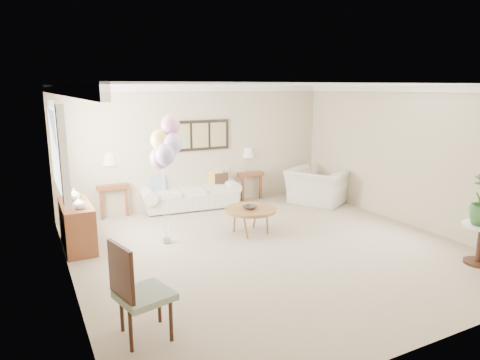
{
  "coord_description": "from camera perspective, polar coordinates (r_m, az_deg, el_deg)",
  "views": [
    {
      "loc": [
        -3.43,
        -5.59,
        2.57
      ],
      "look_at": [
        -0.25,
        0.6,
        1.05
      ],
      "focal_mm": 32.0,
      "sensor_mm": 36.0,
      "label": 1
    }
  ],
  "objects": [
    {
      "name": "ground_plane",
      "position": [
        7.04,
        4.08,
        -9.11
      ],
      "size": [
        6.0,
        6.0,
        0.0
      ],
      "primitive_type": "plane",
      "color": "tan"
    },
    {
      "name": "room_shell",
      "position": [
        6.65,
        3.07,
        4.14
      ],
      "size": [
        6.04,
        6.04,
        2.6
      ],
      "color": "#C3B28F",
      "rests_on": "ground"
    },
    {
      "name": "wall_art_triptych",
      "position": [
        9.27,
        -5.35,
        5.95
      ],
      "size": [
        1.35,
        0.06,
        0.65
      ],
      "color": "black",
      "rests_on": "ground"
    },
    {
      "name": "sofa",
      "position": [
        9.34,
        -6.69,
        -1.74
      ],
      "size": [
        2.23,
        0.98,
        0.8
      ],
      "color": "silver",
      "rests_on": "ground"
    },
    {
      "name": "end_table_left",
      "position": [
        9.05,
        -16.78,
        -1.04
      ],
      "size": [
        0.62,
        0.56,
        0.67
      ],
      "color": "brown",
      "rests_on": "ground"
    },
    {
      "name": "end_table_right",
      "position": [
        10.01,
        0.99,
        0.62
      ],
      "size": [
        0.59,
        0.54,
        0.65
      ],
      "color": "brown",
      "rests_on": "ground"
    },
    {
      "name": "lamp_left",
      "position": [
        8.93,
        -17.02,
        2.65
      ],
      "size": [
        0.36,
        0.36,
        0.63
      ],
      "color": "gray",
      "rests_on": "end_table_left"
    },
    {
      "name": "lamp_right",
      "position": [
        9.92,
        1.0,
        3.59
      ],
      "size": [
        0.31,
        0.31,
        0.55
      ],
      "color": "gray",
      "rests_on": "end_table_right"
    },
    {
      "name": "coffee_table",
      "position": [
        7.6,
        1.44,
        -4.07
      ],
      "size": [
        0.91,
        0.91,
        0.46
      ],
      "color": "#8F5D33",
      "rests_on": "ground"
    },
    {
      "name": "decor_bowl",
      "position": [
        7.55,
        1.33,
        -3.67
      ],
      "size": [
        0.32,
        0.32,
        0.06
      ],
      "primitive_type": "imported",
      "rotation": [
        0.0,
        0.0,
        0.43
      ],
      "color": "#312821",
      "rests_on": "coffee_table"
    },
    {
      "name": "armchair",
      "position": [
        9.73,
        10.18,
        -0.86
      ],
      "size": [
        1.46,
        1.53,
        0.77
      ],
      "primitive_type": "imported",
      "rotation": [
        0.0,
        0.0,
        2.04
      ],
      "color": "silver",
      "rests_on": "ground"
    },
    {
      "name": "accent_chair",
      "position": [
        4.62,
        -13.59,
        -14.0
      ],
      "size": [
        0.62,
        0.62,
        1.05
      ],
      "color": "gray",
      "rests_on": "ground"
    },
    {
      "name": "credenza",
      "position": [
        7.45,
        -20.9,
        -5.68
      ],
      "size": [
        0.46,
        1.2,
        0.74
      ],
      "color": "brown",
      "rests_on": "ground"
    },
    {
      "name": "vase_white",
      "position": [
        6.98,
        -20.68,
        -2.86
      ],
      "size": [
        0.21,
        0.21,
        0.19
      ],
      "primitive_type": "imported",
      "rotation": [
        0.0,
        0.0,
        0.14
      ],
      "color": "white",
      "rests_on": "credenza"
    },
    {
      "name": "vase_sage",
      "position": [
        7.54,
        -21.21,
        -1.78
      ],
      "size": [
        0.24,
        0.24,
        0.21
      ],
      "primitive_type": "imported",
      "rotation": [
        0.0,
        0.0,
        -0.24
      ],
      "color": "#ADBF9E",
      "rests_on": "credenza"
    },
    {
      "name": "balloon_cluster",
      "position": [
        6.95,
        -9.9,
        4.6
      ],
      "size": [
        0.54,
        0.57,
        2.13
      ],
      "color": "gray",
      "rests_on": "ground"
    }
  ]
}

